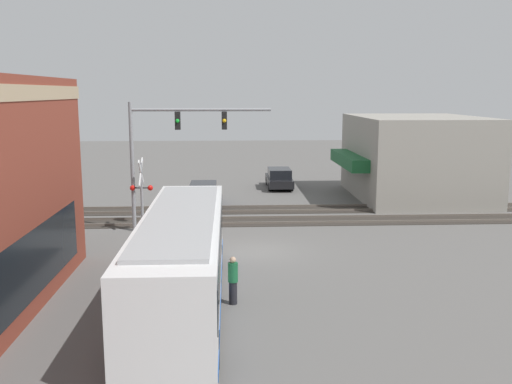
{
  "coord_description": "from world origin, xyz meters",
  "views": [
    {
      "loc": [
        -25.02,
        1.25,
        7.13
      ],
      "look_at": [
        4.56,
        -0.22,
        1.93
      ],
      "focal_mm": 40.0,
      "sensor_mm": 36.0,
      "label": 1
    }
  ],
  "objects_px": {
    "parked_car_blue": "(204,195)",
    "parked_car_black": "(279,179)",
    "city_bus": "(182,255)",
    "pedestrian_near_bus": "(233,280)",
    "crossing_signal": "(141,188)"
  },
  "relations": [
    {
      "from": "parked_car_blue",
      "to": "parked_car_black",
      "type": "relative_size",
      "value": 1.0
    },
    {
      "from": "city_bus",
      "to": "pedestrian_near_bus",
      "type": "bearing_deg",
      "value": -86.1
    },
    {
      "from": "parked_car_black",
      "to": "parked_car_blue",
      "type": "bearing_deg",
      "value": 141.41
    },
    {
      "from": "city_bus",
      "to": "parked_car_black",
      "type": "xyz_separation_m",
      "value": [
        23.82,
        -5.4,
        -1.09
      ]
    },
    {
      "from": "city_bus",
      "to": "crossing_signal",
      "type": "bearing_deg",
      "value": 15.21
    },
    {
      "from": "parked_car_black",
      "to": "pedestrian_near_bus",
      "type": "relative_size",
      "value": 2.72
    },
    {
      "from": "crossing_signal",
      "to": "parked_car_black",
      "type": "bearing_deg",
      "value": -32.04
    },
    {
      "from": "city_bus",
      "to": "parked_car_blue",
      "type": "distance_m",
      "value": 17.09
    },
    {
      "from": "city_bus",
      "to": "parked_car_black",
      "type": "relative_size",
      "value": 2.76
    },
    {
      "from": "parked_car_blue",
      "to": "pedestrian_near_bus",
      "type": "distance_m",
      "value": 17.02
    },
    {
      "from": "parked_car_black",
      "to": "pedestrian_near_bus",
      "type": "xyz_separation_m",
      "value": [
        -23.71,
        3.71,
        0.15
      ]
    },
    {
      "from": "city_bus",
      "to": "parked_car_blue",
      "type": "height_order",
      "value": "city_bus"
    },
    {
      "from": "pedestrian_near_bus",
      "to": "parked_car_blue",
      "type": "bearing_deg",
      "value": 5.69
    },
    {
      "from": "pedestrian_near_bus",
      "to": "crossing_signal",
      "type": "bearing_deg",
      "value": 23.56
    },
    {
      "from": "parked_car_black",
      "to": "pedestrian_near_bus",
      "type": "height_order",
      "value": "pedestrian_near_bus"
    }
  ]
}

